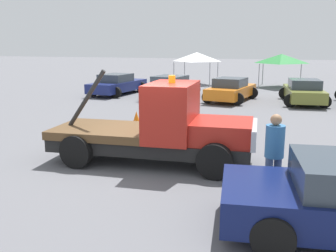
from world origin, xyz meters
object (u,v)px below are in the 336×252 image
at_px(parked_car_navy, 118,84).
at_px(parked_car_orange, 231,90).
at_px(person_near_truck, 274,149).
at_px(parked_car_olive, 303,92).
at_px(canopy_tent_green, 281,59).
at_px(canopy_tent_white, 197,57).
at_px(tow_truck, 163,130).
at_px(traffic_cone, 136,119).
at_px(parked_car_silver, 171,87).

relative_size(parked_car_navy, parked_car_orange, 1.10).
relative_size(person_near_truck, parked_car_olive, 0.37).
relative_size(parked_car_navy, canopy_tent_green, 1.67).
relative_size(person_near_truck, canopy_tent_green, 0.59).
height_order(person_near_truck, canopy_tent_white, canopy_tent_white).
bearing_deg(parked_car_navy, parked_car_orange, -89.92).
bearing_deg(person_near_truck, tow_truck, 25.93).
distance_m(parked_car_olive, traffic_cone, 10.48).
xyz_separation_m(canopy_tent_white, traffic_cone, (1.95, -16.32, -1.97)).
bearing_deg(parked_car_navy, canopy_tent_white, -17.67).
relative_size(tow_truck, person_near_truck, 3.19).
relative_size(tow_truck, parked_car_navy, 1.13).
bearing_deg(traffic_cone, parked_car_navy, 121.33).
bearing_deg(person_near_truck, traffic_cone, 5.47).
bearing_deg(canopy_tent_white, parked_car_orange, -62.73).
xyz_separation_m(tow_truck, parked_car_silver, (-4.05, 12.53, -0.28)).
bearing_deg(traffic_cone, person_near_truck, -44.94).
xyz_separation_m(parked_car_orange, canopy_tent_green, (2.26, 8.53, 1.50)).
relative_size(parked_car_olive, canopy_tent_green, 1.59).
xyz_separation_m(parked_car_navy, traffic_cone, (5.12, -8.41, -0.40)).
relative_size(canopy_tent_white, canopy_tent_green, 1.00).
relative_size(tow_truck, canopy_tent_white, 1.89).
height_order(person_near_truck, parked_car_silver, person_near_truck).
distance_m(tow_truck, traffic_cone, 5.18).
bearing_deg(parked_car_silver, canopy_tent_green, -31.14).
height_order(person_near_truck, parked_car_navy, person_near_truck).
relative_size(person_near_truck, parked_car_silver, 0.35).
bearing_deg(canopy_tent_white, canopy_tent_green, 0.71).
distance_m(parked_car_navy, parked_car_orange, 7.55).
relative_size(person_near_truck, parked_car_orange, 0.39).
height_order(tow_truck, parked_car_navy, tow_truck).
distance_m(parked_car_navy, parked_car_olive, 11.46).
height_order(parked_car_silver, canopy_tent_white, canopy_tent_white).
relative_size(parked_car_olive, traffic_cone, 8.67).
bearing_deg(traffic_cone, parked_car_olive, 52.75).
relative_size(parked_car_silver, parked_car_orange, 1.11).
bearing_deg(traffic_cone, parked_car_orange, 72.96).
relative_size(parked_car_navy, canopy_tent_white, 1.67).
distance_m(tow_truck, parked_car_olive, 13.19).
distance_m(tow_truck, parked_car_orange, 12.22).
height_order(canopy_tent_white, traffic_cone, canopy_tent_white).
bearing_deg(parked_car_orange, canopy_tent_green, -6.74).
bearing_deg(canopy_tent_green, parked_car_silver, -126.11).
bearing_deg(traffic_cone, canopy_tent_white, 96.80).
xyz_separation_m(canopy_tent_white, canopy_tent_green, (6.62, 0.08, -0.07)).
bearing_deg(traffic_cone, parked_car_silver, 99.17).
distance_m(parked_car_navy, canopy_tent_white, 8.67).
bearing_deg(canopy_tent_green, traffic_cone, -105.89).
bearing_deg(person_near_truck, parked_car_orange, -25.90).
xyz_separation_m(tow_truck, parked_car_olive, (3.61, 12.68, -0.28)).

